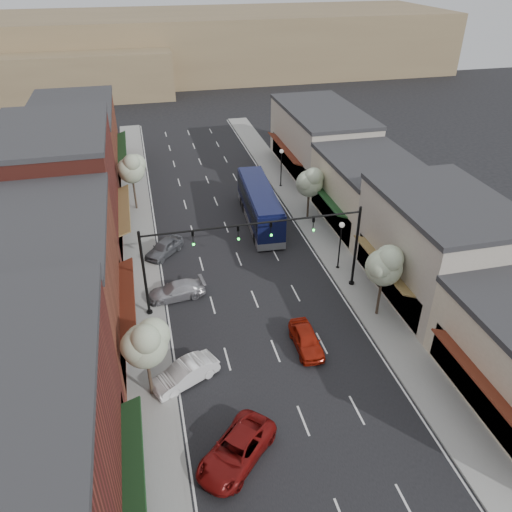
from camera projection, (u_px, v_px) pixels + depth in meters
ground at (284, 372)px, 31.94m from camera, size 160.00×160.00×0.00m
sidewalk_left at (139, 244)px, 45.52m from camera, size 2.80×73.00×0.15m
sidewalk_right at (313, 224)px, 48.87m from camera, size 2.80×73.00×0.15m
curb_left at (154, 243)px, 45.80m from camera, size 0.25×73.00×0.17m
curb_right at (300, 226)px, 48.59m from camera, size 0.25×73.00×0.17m
bldg_left_near at (0, 480)px, 19.78m from camera, size 10.14×14.10×10.40m
bldg_left_midnear at (44, 290)px, 31.62m from camera, size 10.14×14.10×9.40m
bldg_left_midfar at (61, 190)px, 42.80m from camera, size 10.14×14.10×10.90m
bldg_left_far at (76, 144)px, 56.68m from camera, size 10.14×18.10×8.40m
bldg_right_midnear at (438, 247)px, 37.58m from camera, size 9.14×12.10×7.90m
bldg_right_midfar at (369, 192)px, 47.89m from camera, size 9.14×12.10×6.40m
bldg_right_far at (320, 140)px, 59.20m from camera, size 9.14×16.10×7.40m
hill_far at (163, 45)px, 103.18m from camera, size 120.00×30.00×12.00m
hill_near at (29, 73)px, 89.33m from camera, size 50.00×20.00×8.00m
signal_mast_right at (328, 239)px, 37.24m from camera, size 8.22×0.46×7.00m
signal_mast_left at (177, 257)px, 35.00m from camera, size 8.22×0.46×7.00m
tree_right_near at (385, 265)px, 34.53m from camera, size 2.85×2.65×5.95m
tree_right_far at (310, 181)px, 47.99m from camera, size 2.85×2.65×5.43m
tree_left_near at (145, 343)px, 28.03m from camera, size 2.85×2.65×5.69m
tree_left_far at (132, 168)px, 49.32m from camera, size 2.85×2.65×6.13m
lamp_post_near at (341, 238)px, 40.60m from camera, size 0.44×0.44×4.44m
lamp_post_far at (281, 162)px, 55.06m from camera, size 0.44×0.44×4.44m
coach_bus at (260, 205)px, 48.44m from camera, size 3.24×11.92×3.60m
red_hatchback at (306, 339)px, 33.54m from camera, size 1.72×4.12×1.40m
parked_car_a at (236, 450)px, 26.12m from camera, size 5.27×5.30×1.42m
parked_car_b at (185, 373)px, 30.84m from camera, size 4.54×3.24×1.42m
parked_car_c at (176, 291)px, 38.39m from camera, size 4.64×2.32×1.29m
parked_car_d at (164, 248)px, 43.81m from camera, size 3.96×4.12×1.39m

